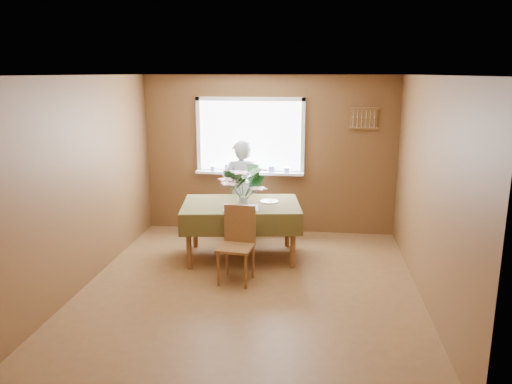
# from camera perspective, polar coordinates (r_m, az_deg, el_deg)

# --- Properties ---
(floor) EXTENTS (4.50, 4.50, 0.00)m
(floor) POSITION_cam_1_polar(r_m,az_deg,el_deg) (6.16, -0.64, -10.75)
(floor) COLOR brown
(floor) RESTS_ON ground
(ceiling) EXTENTS (4.50, 4.50, 0.00)m
(ceiling) POSITION_cam_1_polar(r_m,az_deg,el_deg) (5.61, -0.71, 13.21)
(ceiling) COLOR white
(ceiling) RESTS_ON wall_back
(wall_back) EXTENTS (4.00, 0.00, 4.00)m
(wall_back) POSITION_cam_1_polar(r_m,az_deg,el_deg) (7.95, 1.50, 4.24)
(wall_back) COLOR brown
(wall_back) RESTS_ON floor
(wall_front) EXTENTS (4.00, 0.00, 4.00)m
(wall_front) POSITION_cam_1_polar(r_m,az_deg,el_deg) (3.63, -5.46, -7.17)
(wall_front) COLOR brown
(wall_front) RESTS_ON floor
(wall_left) EXTENTS (0.00, 4.50, 4.50)m
(wall_left) POSITION_cam_1_polar(r_m,az_deg,el_deg) (6.34, -18.90, 1.12)
(wall_left) COLOR brown
(wall_left) RESTS_ON floor
(wall_right) EXTENTS (0.00, 4.50, 4.50)m
(wall_right) POSITION_cam_1_polar(r_m,az_deg,el_deg) (5.84, 19.17, 0.10)
(wall_right) COLOR brown
(wall_right) RESTS_ON floor
(window_assembly) EXTENTS (1.72, 0.20, 1.22)m
(window_assembly) POSITION_cam_1_polar(r_m,az_deg,el_deg) (7.92, -0.70, 4.93)
(window_assembly) COLOR white
(window_assembly) RESTS_ON wall_back
(spoon_rack) EXTENTS (0.44, 0.05, 0.33)m
(spoon_rack) POSITION_cam_1_polar(r_m,az_deg,el_deg) (7.84, 12.23, 8.23)
(spoon_rack) COLOR brown
(spoon_rack) RESTS_ON wall_back
(dining_table) EXTENTS (1.74, 1.31, 0.78)m
(dining_table) POSITION_cam_1_polar(r_m,az_deg,el_deg) (6.88, -1.72, -2.08)
(dining_table) COLOR brown
(dining_table) RESTS_ON floor
(chair_far) EXTENTS (0.52, 0.52, 0.89)m
(chair_far) POSITION_cam_1_polar(r_m,az_deg,el_deg) (7.76, -1.87, -1.75)
(chair_far) COLOR brown
(chair_far) RESTS_ON floor
(chair_near) EXTENTS (0.45, 0.45, 0.94)m
(chair_near) POSITION_cam_1_polar(r_m,az_deg,el_deg) (6.18, -2.11, -5.54)
(chair_near) COLOR brown
(chair_near) RESTS_ON floor
(seated_woman) EXTENTS (0.65, 0.52, 1.56)m
(seated_woman) POSITION_cam_1_polar(r_m,az_deg,el_deg) (7.57, -1.70, 0.13)
(seated_woman) COLOR white
(seated_woman) RESTS_ON floor
(flower_bouquet) EXTENTS (0.62, 0.62, 0.53)m
(flower_bouquet) POSITION_cam_1_polar(r_m,az_deg,el_deg) (6.55, -1.44, 1.10)
(flower_bouquet) COLOR white
(flower_bouquet) RESTS_ON dining_table
(side_plate) EXTENTS (0.34, 0.34, 0.01)m
(side_plate) POSITION_cam_1_polar(r_m,az_deg,el_deg) (6.94, 1.54, -1.07)
(side_plate) COLOR white
(side_plate) RESTS_ON dining_table
(table_knife) EXTENTS (0.06, 0.20, 0.00)m
(table_knife) POSITION_cam_1_polar(r_m,az_deg,el_deg) (6.62, -0.70, -1.78)
(table_knife) COLOR silver
(table_knife) RESTS_ON dining_table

